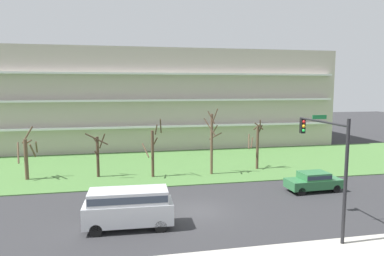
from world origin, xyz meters
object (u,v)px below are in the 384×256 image
(van_silver_near_left, at_px, (129,206))
(sedan_green_center_left, at_px, (314,181))
(tree_far_left, at_px, (27,155))
(tree_center, at_px, (153,150))
(tree_right, at_px, (212,141))
(traffic_signal_mast, at_px, (329,155))
(tree_far_right, at_px, (257,144))
(tree_left, at_px, (98,154))

(van_silver_near_left, height_order, sedan_green_center_left, van_silver_near_left)
(tree_far_left, relative_size, van_silver_near_left, 0.92)
(van_silver_near_left, bearing_deg, tree_far_left, 126.52)
(tree_center, height_order, tree_right, tree_right)
(tree_right, distance_m, sedan_green_center_left, 9.80)
(tree_right, bearing_deg, traffic_signal_mast, -78.20)
(tree_far_right, distance_m, sedan_green_center_left, 8.23)
(van_silver_near_left, bearing_deg, traffic_signal_mast, -13.33)
(sedan_green_center_left, bearing_deg, tree_far_right, -79.85)
(tree_center, bearing_deg, sedan_green_center_left, -28.89)
(tree_far_left, distance_m, traffic_signal_mast, 25.28)
(tree_far_left, bearing_deg, tree_right, -4.81)
(tree_right, relative_size, sedan_green_center_left, 1.42)
(tree_center, distance_m, tree_far_right, 10.61)
(tree_center, relative_size, traffic_signal_mast, 0.82)
(traffic_signal_mast, bearing_deg, tree_left, 131.62)
(tree_far_left, relative_size, traffic_signal_mast, 0.72)
(tree_center, relative_size, sedan_green_center_left, 1.24)
(tree_left, relative_size, tree_far_right, 0.85)
(tree_left, xyz_separation_m, sedan_green_center_left, (17.25, -7.71, -1.37))
(tree_far_right, xyz_separation_m, traffic_signal_mast, (-2.00, -15.39, 2.00))
(tree_far_left, xyz_separation_m, traffic_signal_mast, (19.71, -15.67, 2.33))
(tree_left, bearing_deg, sedan_green_center_left, -24.09)
(tree_right, bearing_deg, tree_left, 174.71)
(tree_right, distance_m, tree_far_right, 5.15)
(tree_left, relative_size, tree_right, 0.68)
(tree_left, distance_m, tree_center, 5.08)
(tree_far_right, bearing_deg, van_silver_near_left, -136.48)
(tree_center, bearing_deg, traffic_signal_mast, -59.09)
(sedan_green_center_left, bearing_deg, tree_right, -47.34)
(tree_right, height_order, van_silver_near_left, tree_right)
(sedan_green_center_left, distance_m, traffic_signal_mast, 9.18)
(tree_left, distance_m, traffic_signal_mast, 20.52)
(sedan_green_center_left, relative_size, traffic_signal_mast, 0.66)
(sedan_green_center_left, bearing_deg, traffic_signal_mast, 61.58)
(tree_left, distance_m, tree_right, 10.66)
(tree_left, relative_size, tree_center, 0.78)
(tree_center, bearing_deg, tree_far_left, 172.98)
(van_silver_near_left, distance_m, traffic_signal_mast, 11.86)
(tree_right, relative_size, traffic_signal_mast, 0.94)
(tree_center, xyz_separation_m, traffic_signal_mast, (8.56, -14.29, 2.03))
(tree_right, distance_m, van_silver_near_left, 13.95)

